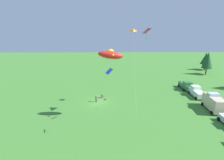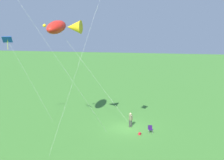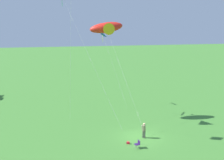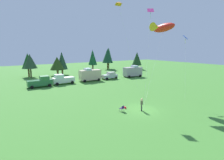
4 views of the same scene
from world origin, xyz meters
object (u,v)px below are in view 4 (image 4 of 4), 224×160
(backpack_on_grass, at_px, (125,108))
(car_silver_compact, at_px, (110,76))
(person_kite_flyer, at_px, (142,103))
(kite_diamond_blue, at_px, (185,39))
(kite_delta_orange, at_px, (119,4))
(van_camper_beige, at_px, (90,75))
(kite_large_fish, at_px, (162,28))
(folding_chair, at_px, (122,108))
(truck_green_flatbed, at_px, (41,82))
(van_motorhome_grey, at_px, (133,71))
(truck_white_pickup, at_px, (63,79))
(kite_diamond_rainbow, at_px, (150,12))

(backpack_on_grass, height_order, car_silver_compact, car_silver_compact)
(person_kite_flyer, height_order, kite_diamond_blue, kite_diamond_blue)
(kite_delta_orange, bearing_deg, backpack_on_grass, -116.95)
(van_camper_beige, distance_m, kite_large_fish, 22.78)
(folding_chair, bearing_deg, kite_large_fish, -92.15)
(folding_chair, distance_m, truck_green_flatbed, 22.66)
(van_motorhome_grey, bearing_deg, truck_white_pickup, -176.28)
(car_silver_compact, height_order, kite_diamond_rainbow, kite_diamond_rainbow)
(folding_chair, xyz_separation_m, kite_diamond_rainbow, (11.68, 7.06, 14.40))
(folding_chair, bearing_deg, van_camper_beige, -30.25)
(kite_diamond_blue, bearing_deg, kite_diamond_rainbow, 123.38)
(truck_green_flatbed, distance_m, kite_large_fish, 26.99)
(van_camper_beige, bearing_deg, kite_diamond_rainbow, 112.10)
(kite_large_fish, bearing_deg, kite_diamond_blue, -2.61)
(backpack_on_grass, height_order, van_motorhome_grey, van_motorhome_grey)
(backpack_on_grass, relative_size, truck_white_pickup, 0.06)
(kite_delta_orange, bearing_deg, kite_diamond_rainbow, 5.92)
(kite_diamond_rainbow, bearing_deg, van_motorhome_grey, 60.38)
(person_kite_flyer, height_order, car_silver_compact, car_silver_compact)
(van_motorhome_grey, height_order, kite_large_fish, kite_large_fish)
(truck_white_pickup, relative_size, van_camper_beige, 0.91)
(kite_diamond_blue, bearing_deg, truck_green_flatbed, 136.01)
(van_motorhome_grey, relative_size, kite_diamond_rainbow, 0.36)
(van_camper_beige, xyz_separation_m, car_silver_compact, (5.85, -0.33, -0.69))
(truck_green_flatbed, relative_size, kite_large_fish, 0.40)
(truck_green_flatbed, bearing_deg, car_silver_compact, -0.15)
(folding_chair, bearing_deg, car_silver_compact, -43.39)
(truck_white_pickup, distance_m, kite_diamond_rainbow, 24.09)
(truck_green_flatbed, bearing_deg, folding_chair, -75.69)
(truck_white_pickup, bearing_deg, truck_green_flatbed, 6.01)
(folding_chair, distance_m, truck_white_pickup, 22.46)
(backpack_on_grass, xyz_separation_m, van_camper_beige, (5.27, 21.53, 1.53))
(truck_green_flatbed, height_order, kite_large_fish, kite_large_fish)
(kite_large_fish, bearing_deg, van_motorhome_grey, 61.28)
(van_camper_beige, relative_size, kite_diamond_blue, 0.52)
(backpack_on_grass, bearing_deg, van_motorhome_grey, 47.74)
(truck_white_pickup, distance_m, van_camper_beige, 7.11)
(backpack_on_grass, distance_m, kite_diamond_blue, 17.20)
(kite_diamond_rainbow, xyz_separation_m, kite_diamond_blue, (3.53, -5.35, -4.96))
(person_kite_flyer, distance_m, kite_large_fish, 12.95)
(kite_large_fish, bearing_deg, truck_green_flatbed, 126.82)
(backpack_on_grass, relative_size, truck_green_flatbed, 0.06)
(backpack_on_grass, bearing_deg, car_silver_compact, 62.32)
(backpack_on_grass, xyz_separation_m, truck_white_pickup, (-1.82, 21.66, 0.99))
(person_kite_flyer, bearing_deg, folding_chair, 24.00)
(person_kite_flyer, distance_m, car_silver_compact, 25.21)
(truck_green_flatbed, height_order, car_silver_compact, truck_green_flatbed)
(kite_delta_orange, bearing_deg, van_motorhome_grey, 43.51)
(kite_large_fish, bearing_deg, van_camper_beige, 97.91)
(kite_large_fish, height_order, kite_diamond_blue, kite_large_fish)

